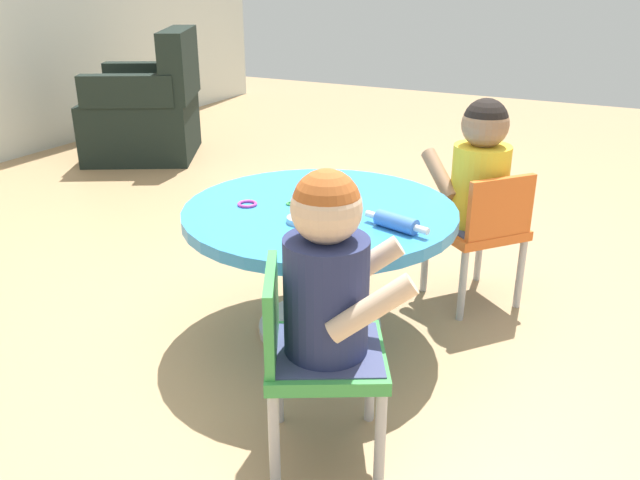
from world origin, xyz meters
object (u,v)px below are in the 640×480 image
(seated_child_left, at_px, (328,273))
(craft_scissors, at_px, (298,206))
(child_chair_right, at_px, (481,229))
(seated_child_right, at_px, (480,168))
(child_chair_left, at_px, (312,354))
(craft_table, at_px, (320,237))
(rolling_pin, at_px, (396,222))
(armchair_dark, at_px, (148,111))

(seated_child_left, relative_size, craft_scissors, 3.80)
(child_chair_right, xyz_separation_m, seated_child_right, (0.03, 0.03, 0.23))
(child_chair_right, height_order, craft_scissors, child_chair_right)
(seated_child_left, bearing_deg, child_chair_left, 118.62)
(seated_child_right, bearing_deg, craft_scissors, 137.43)
(craft_table, relative_size, child_chair_right, 1.72)
(seated_child_left, distance_m, child_chair_right, 1.06)
(child_chair_right, height_order, rolling_pin, child_chair_right)
(child_chair_right, relative_size, seated_child_right, 1.05)
(seated_child_right, bearing_deg, armchair_dark, 66.58)
(child_chair_left, bearing_deg, rolling_pin, -2.69)
(craft_table, relative_size, seated_child_right, 1.81)
(child_chair_right, height_order, armchair_dark, armchair_dark)
(craft_table, xyz_separation_m, child_chair_right, (0.47, -0.44, -0.06))
(craft_scissors, bearing_deg, child_chair_left, -148.06)
(armchair_dark, xyz_separation_m, craft_scissors, (-1.63, -2.08, 0.16))
(child_chair_right, relative_size, craft_scissors, 3.99)
(rolling_pin, xyz_separation_m, craft_scissors, (0.05, 0.37, -0.02))
(armchair_dark, bearing_deg, rolling_pin, -124.36)
(rolling_pin, height_order, craft_scissors, rolling_pin)
(child_chair_left, relative_size, armchair_dark, 0.55)
(armchair_dark, bearing_deg, seated_child_right, -113.42)
(seated_child_left, distance_m, armchair_dark, 3.29)
(craft_table, distance_m, child_chair_right, 0.64)
(child_chair_left, relative_size, seated_child_left, 1.05)
(craft_table, relative_size, armchair_dark, 0.95)
(rolling_pin, distance_m, craft_scissors, 0.37)
(child_chair_left, relative_size, craft_scissors, 3.99)
(seated_child_left, bearing_deg, child_chair_right, -6.97)
(seated_child_left, xyz_separation_m, armchair_dark, (2.16, 2.47, -0.22))
(armchair_dark, bearing_deg, craft_table, -126.68)
(child_chair_left, bearing_deg, child_chair_right, -8.72)
(child_chair_right, bearing_deg, seated_child_right, 50.14)
(craft_table, distance_m, armchair_dark, 2.69)
(craft_scissors, bearing_deg, armchair_dark, 52.01)
(child_chair_left, xyz_separation_m, craft_scissors, (0.56, 0.35, 0.17))
(craft_table, xyz_separation_m, seated_child_right, (0.49, -0.41, 0.17))
(child_chair_right, xyz_separation_m, craft_scissors, (-0.49, 0.51, 0.17))
(seated_child_left, distance_m, seated_child_right, 1.06)
(seated_child_right, bearing_deg, child_chair_left, 173.09)
(child_chair_left, distance_m, seated_child_right, 1.11)
(craft_table, relative_size, child_chair_left, 1.72)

